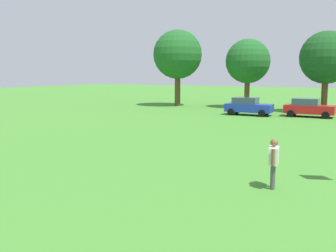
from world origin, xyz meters
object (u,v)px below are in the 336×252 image
tree_far_left (178,55)px  tree_far_right (326,58)px  adult_bystander (274,159)px  parked_car_red_1 (308,108)px  tree_center (248,61)px  parked_car_blue_0 (248,106)px

tree_far_left → tree_far_right: tree_far_left is taller
tree_far_right → adult_bystander: bearing=-87.5°
tree_far_left → adult_bystander: bearing=-57.6°
tree_far_right → parked_car_red_1: bearing=-100.8°
adult_bystander → tree_far_right: bearing=-7.3°
tree_center → adult_bystander: bearing=-71.9°
adult_bystander → parked_car_red_1: 23.28m
tree_far_left → tree_far_right: 16.56m
parked_car_red_1 → tree_far_left: (-15.70, 4.82, 5.26)m
tree_far_right → parked_car_blue_0: bearing=-137.6°
parked_car_red_1 → tree_far_left: tree_far_left is taller
adult_bystander → tree_center: bearing=8.3°
parked_car_blue_0 → adult_bystander: bearing=-71.7°
tree_far_right → tree_center: bearing=167.5°
tree_far_left → tree_center: bearing=10.2°
adult_bystander → parked_car_red_1: bearing=-4.7°
tree_center → tree_far_right: size_ratio=0.96×
tree_far_left → tree_far_right: bearing=-1.4°
tree_far_left → parked_car_blue_0: bearing=-29.7°
tree_far_left → parked_car_red_1: bearing=-17.1°
tree_far_left → tree_center: tree_far_left is taller
tree_far_left → tree_far_right: (16.54, -0.40, -0.67)m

